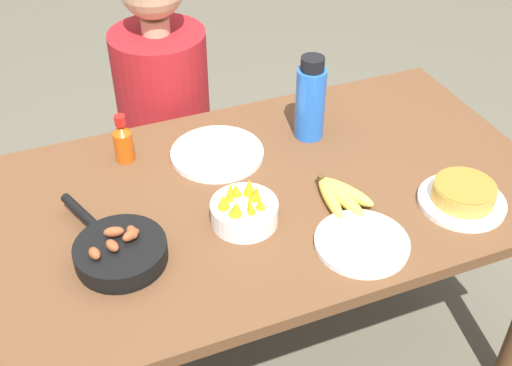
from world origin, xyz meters
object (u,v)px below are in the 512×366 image
object	(u,v)px
skillet	(119,251)
person_figure	(168,150)
frittata_plate_center	(463,196)
fruit_bowl_mango	(244,210)
empty_plate_far_left	(217,153)
empty_plate_near_front	(362,243)
water_bottle	(310,100)
banana_bunch	(339,195)
hot_sauce_bottle	(123,141)

from	to	relation	value
skillet	person_figure	distance (m)	0.84
frittata_plate_center	fruit_bowl_mango	size ratio (longest dim) A/B	1.33
empty_plate_far_left	person_figure	xyz separation A→B (m)	(-0.05, 0.42, -0.26)
skillet	fruit_bowl_mango	world-z (taller)	fruit_bowl_mango
empty_plate_near_front	fruit_bowl_mango	distance (m)	0.30
frittata_plate_center	empty_plate_near_front	distance (m)	0.32
water_bottle	empty_plate_near_front	bearing A→B (deg)	-100.09
frittata_plate_center	fruit_bowl_mango	xyz separation A→B (m)	(-0.54, 0.15, 0.01)
banana_bunch	skillet	world-z (taller)	skillet
fruit_bowl_mango	person_figure	xyz separation A→B (m)	(-0.02, 0.71, -0.29)
skillet	fruit_bowl_mango	xyz separation A→B (m)	(0.31, 0.02, 0.01)
empty_plate_far_left	fruit_bowl_mango	size ratio (longest dim) A/B	1.57
banana_bunch	fruit_bowl_mango	bearing A→B (deg)	176.48
empty_plate_far_left	person_figure	world-z (taller)	person_figure
banana_bunch	water_bottle	world-z (taller)	water_bottle
person_figure	fruit_bowl_mango	bearing A→B (deg)	-88.64
empty_plate_far_left	water_bottle	xyz separation A→B (m)	(0.28, -0.00, 0.11)
water_bottle	banana_bunch	bearing A→B (deg)	-100.57
skillet	person_figure	bearing A→B (deg)	-42.76
skillet	empty_plate_far_left	distance (m)	0.46
banana_bunch	empty_plate_near_front	world-z (taller)	banana_bunch
empty_plate_near_front	empty_plate_far_left	size ratio (longest dim) A/B	0.87
empty_plate_near_front	fruit_bowl_mango	xyz separation A→B (m)	(-0.23, 0.18, 0.03)
skillet	fruit_bowl_mango	distance (m)	0.31
fruit_bowl_mango	skillet	bearing A→B (deg)	-176.78
banana_bunch	empty_plate_far_left	xyz separation A→B (m)	(-0.23, 0.30, -0.01)
skillet	hot_sauce_bottle	xyz separation A→B (m)	(0.10, 0.39, 0.03)
empty_plate_near_front	hot_sauce_bottle	xyz separation A→B (m)	(-0.45, 0.55, 0.05)
empty_plate_near_front	empty_plate_far_left	distance (m)	0.51
skillet	fruit_bowl_mango	size ratio (longest dim) A/B	2.08
fruit_bowl_mango	empty_plate_near_front	bearing A→B (deg)	-38.66
banana_bunch	person_figure	size ratio (longest dim) A/B	0.16
empty_plate_far_left	fruit_bowl_mango	world-z (taller)	fruit_bowl_mango
frittata_plate_center	empty_plate_far_left	distance (m)	0.67
frittata_plate_center	water_bottle	xyz separation A→B (m)	(-0.23, 0.43, 0.09)
water_bottle	skillet	bearing A→B (deg)	-154.12
person_figure	hot_sauce_bottle	bearing A→B (deg)	-119.90
skillet	water_bottle	distance (m)	0.70
fruit_bowl_mango	water_bottle	size ratio (longest dim) A/B	0.66
banana_bunch	hot_sauce_bottle	world-z (taller)	hot_sauce_bottle
frittata_plate_center	empty_plate_near_front	world-z (taller)	frittata_plate_center
empty_plate_near_front	skillet	bearing A→B (deg)	163.00
water_bottle	person_figure	size ratio (longest dim) A/B	0.21
banana_bunch	empty_plate_far_left	distance (m)	0.38
banana_bunch	water_bottle	xyz separation A→B (m)	(0.06, 0.30, 0.10)
empty_plate_far_left	fruit_bowl_mango	xyz separation A→B (m)	(-0.03, -0.29, 0.03)
banana_bunch	empty_plate_near_front	distance (m)	0.17
hot_sauce_bottle	fruit_bowl_mango	bearing A→B (deg)	-59.65
banana_bunch	empty_plate_far_left	world-z (taller)	banana_bunch
skillet	hot_sauce_bottle	distance (m)	0.40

